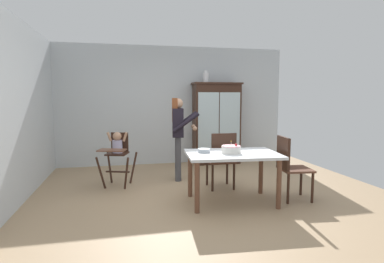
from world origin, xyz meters
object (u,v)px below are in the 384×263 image
(ceramic_vase, at_px, (206,77))
(adult_person, at_px, (178,129))
(china_cabinet, at_px, (216,123))
(birthday_cake, at_px, (231,149))
(dining_chair_far_side, at_px, (222,157))
(high_chair_with_toddler, at_px, (117,149))
(serving_bowl, at_px, (204,151))
(dining_chair_right_end, at_px, (289,163))
(dining_table, at_px, (232,160))

(ceramic_vase, relative_size, adult_person, 0.18)
(china_cabinet, bearing_deg, birthday_cake, -102.67)
(ceramic_vase, distance_m, dining_chair_far_side, 2.51)
(china_cabinet, relative_size, high_chair_with_toddler, 1.98)
(birthday_cake, height_order, dining_chair_far_side, dining_chair_far_side)
(adult_person, bearing_deg, serving_bowl, -164.39)
(china_cabinet, height_order, adult_person, china_cabinet)
(serving_bowl, bearing_deg, ceramic_vase, 74.55)
(dining_chair_far_side, relative_size, dining_chair_right_end, 1.00)
(birthday_cake, bearing_deg, dining_chair_far_side, 82.74)
(high_chair_with_toddler, bearing_deg, china_cabinet, 50.31)
(ceramic_vase, relative_size, dining_chair_far_side, 0.28)
(serving_bowl, relative_size, dining_chair_far_side, 0.19)
(adult_person, bearing_deg, china_cabinet, -32.63)
(dining_table, height_order, birthday_cake, birthday_cake)
(dining_table, xyz_separation_m, serving_bowl, (-0.39, 0.12, 0.13))
(ceramic_vase, distance_m, birthday_cake, 2.99)
(high_chair_with_toddler, distance_m, birthday_cake, 2.06)
(china_cabinet, xyz_separation_m, birthday_cake, (-0.61, -2.71, -0.15))
(adult_person, height_order, birthday_cake, adult_person)
(china_cabinet, relative_size, ceramic_vase, 6.95)
(birthday_cake, xyz_separation_m, dining_chair_right_end, (0.90, -0.06, -0.24))
(china_cabinet, xyz_separation_m, ceramic_vase, (-0.26, 0.00, 1.05))
(dining_table, bearing_deg, adult_person, 111.24)
(dining_table, relative_size, dining_chair_right_end, 1.45)
(birthday_cake, relative_size, dining_chair_far_side, 0.29)
(adult_person, distance_m, dining_chair_right_end, 2.09)
(adult_person, bearing_deg, birthday_cake, -151.19)
(birthday_cake, bearing_deg, serving_bowl, 159.85)
(dining_chair_right_end, bearing_deg, high_chair_with_toddler, 68.96)
(china_cabinet, distance_m, dining_table, 2.78)
(dining_chair_right_end, bearing_deg, birthday_cake, 92.90)
(china_cabinet, height_order, dining_chair_far_side, china_cabinet)
(china_cabinet, relative_size, dining_table, 1.34)
(ceramic_vase, bearing_deg, dining_chair_right_end, -78.69)
(china_cabinet, distance_m, serving_bowl, 2.76)
(china_cabinet, bearing_deg, dining_chair_right_end, -83.95)
(adult_person, xyz_separation_m, dining_chair_far_side, (0.61, -0.75, -0.41))
(serving_bowl, bearing_deg, dining_table, -17.16)
(china_cabinet, bearing_deg, dining_table, -102.24)
(adult_person, relative_size, dining_table, 1.10)
(china_cabinet, relative_size, serving_bowl, 10.42)
(high_chair_with_toddler, height_order, adult_person, adult_person)
(adult_person, relative_size, birthday_cake, 5.47)
(high_chair_with_toddler, relative_size, dining_chair_far_side, 0.99)
(dining_table, bearing_deg, serving_bowl, 162.84)
(ceramic_vase, distance_m, dining_chair_right_end, 3.17)
(dining_table, bearing_deg, dining_chair_right_end, -4.55)
(high_chair_with_toddler, bearing_deg, dining_chair_right_end, -10.17)
(serving_bowl, xyz_separation_m, dining_chair_far_side, (0.45, 0.54, -0.21))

